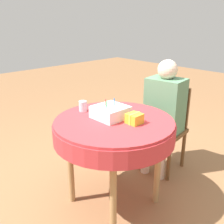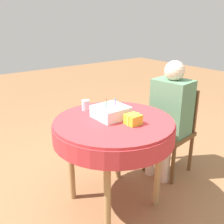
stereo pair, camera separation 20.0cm
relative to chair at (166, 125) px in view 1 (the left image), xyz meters
name	(u,v)px [view 1 (the left image)]	position (x,y,z in m)	size (l,w,h in m)	color
ground_plane	(114,201)	(0.05, -0.79, -0.46)	(12.00, 12.00, 0.00)	#8C603D
dining_table	(114,131)	(0.05, -0.79, 0.20)	(0.94, 0.94, 0.75)	#BC3338
chair	(166,125)	(0.00, 0.00, 0.00)	(0.43, 0.43, 0.84)	brown
person	(164,108)	(0.01, -0.09, 0.21)	(0.37, 0.38, 1.13)	beige
birthday_cake	(110,112)	(0.00, -0.78, 0.34)	(0.24, 0.24, 0.14)	white
drinking_glass	(83,106)	(-0.27, -0.84, 0.34)	(0.07, 0.07, 0.09)	silver
gift_box	(134,119)	(0.20, -0.73, 0.33)	(0.10, 0.11, 0.08)	gold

